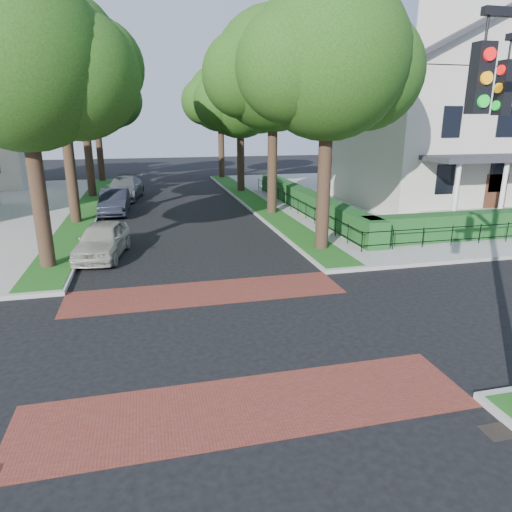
# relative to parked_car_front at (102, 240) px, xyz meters

# --- Properties ---
(ground) EXTENTS (120.00, 120.00, 0.00)m
(ground) POSITION_rel_parked_car_front_xyz_m (3.60, -8.30, -0.73)
(ground) COLOR black
(ground) RESTS_ON ground
(sidewalk_ne) EXTENTS (30.00, 30.00, 0.15)m
(sidewalk_ne) POSITION_rel_parked_car_front_xyz_m (23.10, 10.70, -0.65)
(sidewalk_ne) COLOR gray
(sidewalk_ne) RESTS_ON ground
(crosswalk_far) EXTENTS (9.00, 2.20, 0.01)m
(crosswalk_far) POSITION_rel_parked_car_front_xyz_m (3.60, -5.10, -0.72)
(crosswalk_far) COLOR maroon
(crosswalk_far) RESTS_ON ground
(crosswalk_near) EXTENTS (9.00, 2.20, 0.01)m
(crosswalk_near) POSITION_rel_parked_car_front_xyz_m (3.60, -11.50, -0.72)
(crosswalk_near) COLOR maroon
(crosswalk_near) RESTS_ON ground
(storm_drain) EXTENTS (0.65, 0.45, 0.01)m
(storm_drain) POSITION_rel_parked_car_front_xyz_m (7.90, -13.30, -0.72)
(storm_drain) COLOR black
(storm_drain) RESTS_ON ground
(grass_strip_ne) EXTENTS (1.60, 29.80, 0.02)m
(grass_strip_ne) POSITION_rel_parked_car_front_xyz_m (9.00, 10.80, -0.57)
(grass_strip_ne) COLOR #174D16
(grass_strip_ne) RESTS_ON sidewalk_ne
(grass_strip_nw) EXTENTS (1.60, 29.80, 0.02)m
(grass_strip_nw) POSITION_rel_parked_car_front_xyz_m (-1.80, 10.80, -0.57)
(grass_strip_nw) COLOR #174D16
(grass_strip_nw) RESTS_ON sidewalk_nw
(tree_right_near) EXTENTS (7.75, 6.67, 10.66)m
(tree_right_near) POSITION_rel_parked_car_front_xyz_m (9.20, -1.06, 6.90)
(tree_right_near) COLOR black
(tree_right_near) RESTS_ON sidewalk_ne
(tree_right_mid) EXTENTS (8.25, 7.09, 11.22)m
(tree_right_mid) POSITION_rel_parked_car_front_xyz_m (9.21, 6.95, 7.26)
(tree_right_mid) COLOR black
(tree_right_mid) RESTS_ON sidewalk_ne
(tree_right_far) EXTENTS (7.25, 6.23, 9.74)m
(tree_right_far) POSITION_rel_parked_car_front_xyz_m (9.20, 15.92, 6.18)
(tree_right_far) COLOR black
(tree_right_far) RESTS_ON sidewalk_ne
(tree_right_back) EXTENTS (7.50, 6.45, 10.20)m
(tree_right_back) POSITION_rel_parked_car_front_xyz_m (9.20, 24.93, 6.54)
(tree_right_back) COLOR black
(tree_right_back) RESTS_ON sidewalk_ne
(tree_left_near) EXTENTS (7.50, 6.45, 10.20)m
(tree_left_near) POSITION_rel_parked_car_front_xyz_m (-1.80, -1.07, 6.54)
(tree_left_near) COLOR black
(tree_left_near) RESTS_ON sidewalk_nw
(tree_left_mid) EXTENTS (8.00, 6.88, 11.48)m
(tree_left_mid) POSITION_rel_parked_car_front_xyz_m (-1.79, 6.94, 7.62)
(tree_left_mid) COLOR black
(tree_left_mid) RESTS_ON sidewalk_nw
(tree_left_far) EXTENTS (7.00, 6.02, 9.86)m
(tree_left_far) POSITION_rel_parked_car_front_xyz_m (-1.80, 15.92, 6.39)
(tree_left_far) COLOR black
(tree_left_far) RESTS_ON sidewalk_nw
(tree_left_back) EXTENTS (7.75, 6.66, 10.44)m
(tree_left_back) POSITION_rel_parked_car_front_xyz_m (-1.80, 24.94, 6.68)
(tree_left_back) COLOR black
(tree_left_back) RESTS_ON sidewalk_nw
(hedge_main_road) EXTENTS (1.00, 18.00, 1.20)m
(hedge_main_road) POSITION_rel_parked_car_front_xyz_m (11.30, 6.70, 0.02)
(hedge_main_road) COLOR #153E19
(hedge_main_road) RESTS_ON sidewalk_ne
(fence_main_road) EXTENTS (0.06, 18.00, 0.90)m
(fence_main_road) POSITION_rel_parked_car_front_xyz_m (10.50, 6.70, -0.13)
(fence_main_road) COLOR black
(fence_main_road) RESTS_ON sidewalk_ne
(house_victorian) EXTENTS (13.00, 13.05, 12.48)m
(house_victorian) POSITION_rel_parked_car_front_xyz_m (21.11, 7.62, 5.29)
(house_victorian) COLOR beige
(house_victorian) RESTS_ON sidewalk_ne
(parked_car_front) EXTENTS (2.39, 4.49, 1.46)m
(parked_car_front) POSITION_rel_parked_car_front_xyz_m (0.00, 0.00, 0.00)
(parked_car_front) COLOR #B2B0A0
(parked_car_front) RESTS_ON ground
(parked_car_middle) EXTENTS (1.69, 4.50, 1.47)m
(parked_car_middle) POSITION_rel_parked_car_front_xyz_m (0.00, 9.25, 0.01)
(parked_car_middle) COLOR #1D202C
(parked_car_middle) RESTS_ON ground
(parked_car_rear) EXTENTS (2.99, 5.61, 1.55)m
(parked_car_rear) POSITION_rel_parked_car_front_xyz_m (0.40, 14.70, 0.05)
(parked_car_rear) COLOR slate
(parked_car_rear) RESTS_ON ground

